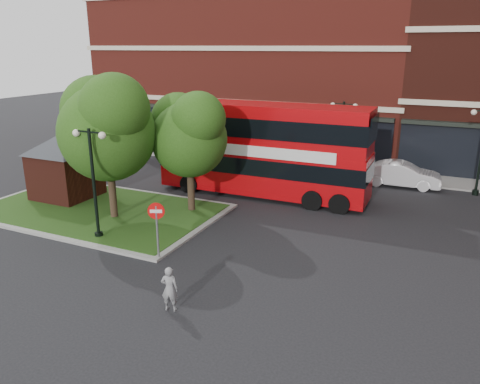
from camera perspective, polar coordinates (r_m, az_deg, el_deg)
The scene contains 14 objects.
ground at distance 18.97m, azimuth -4.45°, elevation -8.63°, with size 120.00×120.00×0.00m, color black.
pavement_far at distance 33.46m, azimuth 9.45°, elevation 2.91°, with size 44.00×3.00×0.12m, color slate.
terrace_far_left at distance 42.17m, azimuth 1.95°, elevation 15.63°, with size 26.00×12.00×14.00m, color maroon.
traffic_island at distance 25.62m, azimuth -16.92°, elevation -2.14°, with size 12.60×7.60×0.15m.
kiosk at distance 27.72m, azimuth -20.64°, elevation 3.80°, with size 6.51×6.51×3.60m.
tree_island_west at distance 23.27m, azimuth -16.01°, elevation 8.05°, with size 5.40×4.71×7.21m.
tree_island_east at distance 23.59m, azimuth -6.31°, elevation 7.38°, with size 4.46×3.90×6.29m.
lamp_island at distance 21.22m, azimuth -17.45°, elevation 1.62°, with size 1.72×0.36×5.00m.
lamp_far_left at distance 30.50m, azimuth 12.31°, elevation 6.67°, with size 1.72×0.36×5.00m.
bus at distance 26.59m, azimuth 2.80°, elevation 5.92°, with size 12.08×2.93×4.60m.
woman at distance 15.65m, azimuth -8.58°, elevation -11.59°, with size 0.57×0.37×1.55m, color gray.
car_silver at distance 33.90m, azimuth 3.71°, elevation 4.27°, with size 1.46×3.63×1.24m, color #A9ADB0.
car_white at distance 30.37m, azimuth 19.11°, elevation 2.04°, with size 1.61×4.61×1.52m, color white.
no_entry_sign at distance 18.79m, azimuth -10.13°, elevation -3.33°, with size 0.64×0.32×2.44m.
Camera 1 is at (8.47, -14.80, 8.32)m, focal length 35.00 mm.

